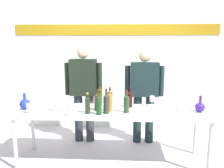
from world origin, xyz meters
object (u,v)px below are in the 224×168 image
wine_glass_right_2 (152,99)px  decanter_blue_right (200,107)px  wine_bottle_7 (88,104)px  wine_glass_right_3 (174,105)px  wine_bottle_0 (99,105)px  wine_glass_left_1 (65,105)px  presenter_right (144,90)px  wine_glass_left_3 (29,106)px  wine_bottle_2 (126,103)px  display_table (111,114)px  decanter_blue_left (25,104)px  presenter_left (84,88)px  wine_bottle_4 (130,99)px  wine_glass_right_1 (173,101)px  wine_glass_left_2 (55,103)px  wine_bottle_1 (97,101)px  wine_bottle_5 (110,101)px  wine_glass_left_0 (70,108)px  wine_bottle_6 (100,96)px  wine_bottle_8 (110,99)px  wine_glass_right_0 (182,99)px  wine_glass_right_4 (179,110)px  wine_bottle_3 (106,103)px

wine_glass_right_2 → decanter_blue_right: bearing=-21.7°
wine_bottle_7 → wine_glass_right_3: size_ratio=2.04×
decanter_blue_right → wine_bottle_0: 1.38m
wine_glass_left_1 → presenter_right: bearing=34.4°
wine_glass_left_3 → wine_bottle_2: bearing=4.7°
display_table → wine_bottle_7: bearing=-152.7°
presenter_right → decanter_blue_left: bearing=-158.2°
presenter_left → wine_glass_left_3: size_ratio=12.02×
wine_bottle_4 → wine_glass_right_1: 0.61m
presenter_right → wine_bottle_0: (-0.66, -0.89, -0.02)m
wine_glass_left_2 → wine_glass_right_2: 1.40m
wine_bottle_1 → wine_bottle_5: wine_bottle_5 is taller
wine_bottle_4 → wine_glass_left_0: size_ratio=1.98×
decanter_blue_left → wine_bottle_5: bearing=-1.8°
wine_bottle_6 → wine_bottle_2: bearing=-43.8°
wine_bottle_4 → wine_glass_right_2: size_ratio=1.86×
wine_glass_left_1 → wine_glass_left_3: bearing=-166.9°
decanter_blue_right → wine_bottle_4: wine_bottle_4 is taller
wine_bottle_0 → wine_bottle_8: wine_bottle_0 is taller
display_table → wine_glass_right_2: bearing=21.7°
decanter_blue_left → wine_bottle_2: (1.43, -0.08, 0.05)m
wine_bottle_8 → wine_glass_right_0: bearing=8.4°
wine_glass_right_3 → wine_glass_right_2: bearing=131.3°
wine_bottle_4 → wine_bottle_6: size_ratio=0.93×
wine_bottle_5 → wine_glass_right_4: size_ratio=2.17×
display_table → wine_glass_right_4: wine_glass_right_4 is taller
wine_glass_right_4 → wine_glass_left_0: bearing=-179.6°
presenter_right → wine_glass_left_0: size_ratio=10.83×
decanter_blue_left → wine_bottle_2: size_ratio=0.78×
wine_bottle_0 → wine_bottle_8: 0.33m
wine_bottle_6 → wine_glass_left_2: (-0.58, -0.37, -0.03)m
wine_bottle_1 → wine_bottle_7: (-0.10, -0.17, -0.00)m
wine_bottle_5 → wine_glass_right_0: size_ratio=2.03×
display_table → presenter_left: presenter_left is taller
wine_bottle_8 → wine_glass_left_0: size_ratio=2.08×
wine_bottle_2 → wine_bottle_8: (-0.24, 0.20, 0.01)m
wine_glass_right_2 → display_table: bearing=-158.3°
wine_bottle_7 → wine_glass_right_4: size_ratio=1.93×
decanter_blue_left → presenter_left: presenter_left is taller
wine_bottle_3 → wine_glass_right_2: bearing=29.9°
wine_glass_left_2 → presenter_right: bearing=30.9°
wine_bottle_3 → wine_glass_right_3: wine_bottle_3 is taller
wine_bottle_3 → wine_glass_left_3: bearing=-176.5°
display_table → wine_glass_right_4: 0.92m
wine_glass_right_2 → wine_glass_right_4: bearing=-62.6°
wine_glass_left_0 → wine_glass_right_3: wine_glass_left_0 is taller
wine_bottle_0 → wine_bottle_4: bearing=42.8°
presenter_left → wine_bottle_8: bearing=-50.3°
wine_bottle_0 → wine_glass_left_0: bearing=-166.4°
wine_glass_left_3 → wine_glass_left_1: bearing=13.1°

